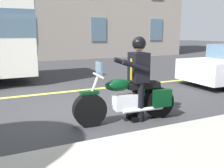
{
  "coord_description": "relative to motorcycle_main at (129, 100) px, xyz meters",
  "views": [
    {
      "loc": [
        1.77,
        5.55,
        1.82
      ],
      "look_at": [
        -0.49,
        0.81,
        0.75
      ],
      "focal_mm": 40.85,
      "sensor_mm": 36.0,
      "label": 1
    }
  ],
  "objects": [
    {
      "name": "ground_plane",
      "position": [
        0.73,
        -1.12,
        -0.45
      ],
      "size": [
        80.0,
        80.0,
        0.0
      ],
      "primitive_type": "plane",
      "color": "#333335"
    },
    {
      "name": "motorcycle_main",
      "position": [
        0.0,
        0.0,
        0.0
      ],
      "size": [
        2.22,
        0.7,
        1.26
      ],
      "color": "black",
      "rests_on": "ground_plane"
    },
    {
      "name": "rider_main",
      "position": [
        -0.19,
        0.01,
        0.58
      ],
      "size": [
        0.65,
        0.58,
        1.74
      ],
      "color": "black",
      "rests_on": "ground_plane"
    },
    {
      "name": "lane_center_stripe",
      "position": [
        0.73,
        -3.12,
        -0.45
      ],
      "size": [
        60.0,
        0.16,
        0.01
      ],
      "primitive_type": "cube",
      "color": "#E5DB4C",
      "rests_on": "ground_plane"
    }
  ]
}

